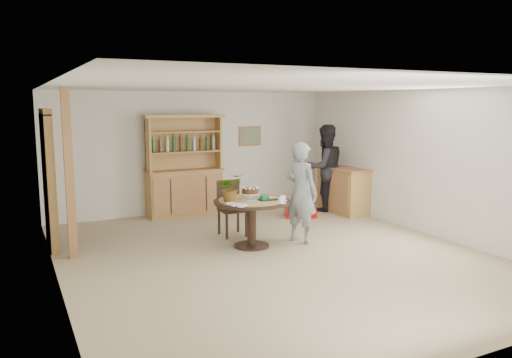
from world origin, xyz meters
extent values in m
plane|color=tan|center=(0.00, 0.00, 0.00)|extent=(7.00, 7.00, 0.00)
cube|color=white|center=(0.00, 3.50, 1.25)|extent=(6.00, 0.04, 2.50)
cube|color=white|center=(0.00, -3.50, 1.25)|extent=(6.00, 0.04, 2.50)
cube|color=white|center=(-3.00, 0.00, 1.25)|extent=(0.04, 7.00, 2.50)
cube|color=white|center=(3.00, 0.00, 1.25)|extent=(0.04, 7.00, 2.50)
cube|color=white|center=(0.00, 0.00, 2.50)|extent=(6.00, 7.00, 0.04)
cube|color=#AD7749|center=(1.30, 3.47, 1.55)|extent=(0.52, 0.03, 0.42)
cube|color=#59724C|center=(1.30, 3.45, 1.55)|extent=(0.44, 0.02, 0.34)
cube|color=black|center=(-2.94, 2.00, 1.05)|extent=(0.10, 0.90, 2.10)
cube|color=tan|center=(-2.92, 1.50, 1.05)|extent=(0.12, 0.10, 2.10)
cube|color=tan|center=(-2.92, 2.50, 1.05)|extent=(0.12, 0.10, 2.10)
cube|color=tan|center=(-2.92, 2.00, 2.13)|extent=(0.12, 1.10, 0.10)
cube|color=#AD7749|center=(-2.70, 1.20, 1.25)|extent=(0.12, 0.12, 2.50)
cube|color=tan|center=(-0.30, 3.24, 0.45)|extent=(1.50, 0.50, 0.90)
cube|color=#AD7749|center=(-0.30, 3.24, 0.92)|extent=(1.56, 0.54, 0.04)
cube|color=tan|center=(-0.30, 3.34, 1.47)|extent=(1.50, 0.04, 1.06)
cube|color=tan|center=(-1.03, 3.19, 1.47)|extent=(0.04, 0.34, 1.06)
cube|color=tan|center=(0.43, 3.19, 1.47)|extent=(0.04, 0.34, 1.06)
cube|color=#AD7749|center=(-0.30, 3.19, 1.30)|extent=(1.44, 0.32, 0.03)
cube|color=#AD7749|center=(-0.30, 3.19, 1.70)|extent=(1.44, 0.32, 0.03)
cube|color=tan|center=(-0.30, 3.19, 2.01)|extent=(1.62, 0.40, 0.06)
cylinder|color=#194C1E|center=(-0.86, 3.19, 1.46)|extent=(0.07, 0.07, 0.28)
cylinder|color=#4C2D14|center=(-0.70, 3.19, 1.46)|extent=(0.07, 0.07, 0.28)
cylinder|color=#B2BFB2|center=(-0.54, 3.19, 1.46)|extent=(0.07, 0.07, 0.28)
cylinder|color=#194C1E|center=(-0.38, 3.19, 1.46)|extent=(0.07, 0.07, 0.28)
cylinder|color=#4C2D14|center=(-0.22, 3.19, 1.46)|extent=(0.07, 0.07, 0.28)
cylinder|color=#B2BFB2|center=(-0.06, 3.19, 1.46)|extent=(0.07, 0.07, 0.28)
cylinder|color=#194C1E|center=(0.10, 3.19, 1.46)|extent=(0.07, 0.07, 0.28)
cylinder|color=#4C2D14|center=(0.26, 3.19, 1.46)|extent=(0.07, 0.07, 0.28)
cube|color=tan|center=(2.74, 2.00, 0.45)|extent=(0.50, 1.20, 0.90)
cube|color=#AD7749|center=(2.74, 2.00, 0.92)|extent=(0.54, 1.26, 0.04)
cylinder|color=black|center=(-0.09, 0.55, 0.73)|extent=(1.20, 1.20, 0.04)
cylinder|color=black|center=(-0.09, 0.55, 0.36)|extent=(0.14, 0.14, 0.70)
cylinder|color=black|center=(-0.09, 0.55, 0.01)|extent=(0.56, 0.56, 0.03)
cylinder|color=tan|center=(-0.09, 0.55, 0.76)|extent=(1.04, 1.04, 0.01)
cube|color=black|center=(-0.09, 1.30, 0.45)|extent=(0.43, 0.43, 0.04)
cube|color=black|center=(-0.08, 1.49, 0.70)|extent=(0.42, 0.04, 0.46)
cube|color=black|center=(-0.08, 1.49, 0.92)|extent=(0.42, 0.05, 0.05)
cube|color=black|center=(-0.27, 1.13, 0.22)|extent=(0.04, 0.04, 0.44)
cube|color=black|center=(0.09, 1.12, 0.22)|extent=(0.04, 0.04, 0.44)
cube|color=black|center=(-0.26, 1.49, 0.22)|extent=(0.04, 0.04, 0.44)
cube|color=black|center=(0.10, 1.48, 0.22)|extent=(0.04, 0.04, 0.44)
cylinder|color=white|center=(-0.09, 0.60, 0.77)|extent=(0.28, 0.28, 0.01)
cylinder|color=white|center=(-0.09, 0.60, 0.81)|extent=(0.05, 0.05, 0.08)
cylinder|color=white|center=(-0.09, 0.60, 0.85)|extent=(0.30, 0.30, 0.01)
cylinder|color=#442413|center=(-0.09, 0.60, 0.90)|extent=(0.26, 0.26, 0.09)
cylinder|color=white|center=(-0.09, 0.60, 0.95)|extent=(0.08, 0.08, 0.01)
sphere|color=white|center=(0.03, 0.60, 0.95)|extent=(0.04, 0.04, 0.04)
sphere|color=white|center=(0.02, 0.66, 0.95)|extent=(0.04, 0.04, 0.04)
sphere|color=white|center=(-0.03, 0.71, 0.95)|extent=(0.04, 0.04, 0.04)
sphere|color=white|center=(-0.09, 0.72, 0.95)|extent=(0.04, 0.04, 0.04)
sphere|color=white|center=(-0.15, 0.71, 0.95)|extent=(0.04, 0.04, 0.04)
sphere|color=white|center=(-0.19, 0.66, 0.95)|extent=(0.04, 0.04, 0.04)
sphere|color=white|center=(-0.21, 0.60, 0.95)|extent=(0.04, 0.04, 0.04)
sphere|color=white|center=(-0.19, 0.54, 0.95)|extent=(0.04, 0.04, 0.04)
sphere|color=white|center=(-0.15, 0.50, 0.95)|extent=(0.04, 0.04, 0.04)
sphere|color=white|center=(-0.09, 0.48, 0.95)|extent=(0.04, 0.04, 0.04)
sphere|color=white|center=(-0.03, 0.50, 0.95)|extent=(0.04, 0.04, 0.04)
sphere|color=white|center=(0.02, 0.54, 0.95)|extent=(0.04, 0.04, 0.04)
imported|color=#3F7233|center=(-0.44, 0.60, 0.97)|extent=(0.47, 0.44, 0.42)
cube|color=black|center=(0.13, 0.43, 0.77)|extent=(0.30, 0.20, 0.01)
cube|color=#0C7136|center=(0.07, 0.43, 0.80)|extent=(0.10, 0.10, 0.06)
cube|color=#0C7136|center=(0.07, 0.43, 0.83)|extent=(0.11, 0.02, 0.01)
cylinder|color=white|center=(0.31, 0.27, 0.76)|extent=(0.15, 0.15, 0.01)
imported|color=white|center=(0.31, 0.27, 0.81)|extent=(0.10, 0.10, 0.08)
cylinder|color=white|center=(0.19, 0.10, 0.76)|extent=(0.15, 0.15, 0.01)
imported|color=white|center=(0.19, 0.10, 0.81)|extent=(0.08, 0.08, 0.07)
cube|color=white|center=(-0.54, 0.35, 0.78)|extent=(0.14, 0.08, 0.03)
cube|color=white|center=(-0.51, 0.23, 0.78)|extent=(0.16, 0.11, 0.03)
cube|color=white|center=(-0.45, 0.13, 0.78)|extent=(0.16, 0.14, 0.03)
imported|color=gray|center=(0.76, 0.45, 0.82)|extent=(0.58, 0.70, 1.65)
imported|color=black|center=(2.50, 2.33, 0.91)|extent=(0.89, 0.70, 1.82)
cube|color=red|center=(1.72, 2.02, 0.10)|extent=(0.71, 0.60, 0.20)
cube|color=black|center=(1.72, 2.02, 0.20)|extent=(0.53, 0.25, 0.01)
camera|label=1|loc=(-3.46, -6.36, 2.26)|focal=35.00mm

